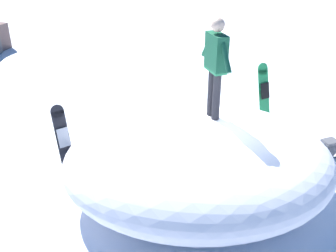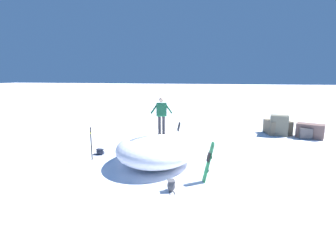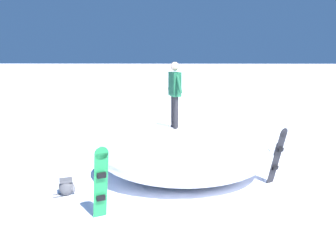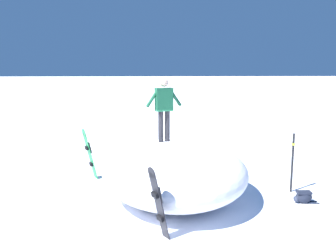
% 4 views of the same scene
% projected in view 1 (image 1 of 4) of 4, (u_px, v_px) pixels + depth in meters
% --- Properties ---
extents(ground, '(240.00, 240.00, 0.00)m').
position_uv_depth(ground, '(209.00, 195.00, 7.88)').
color(ground, white).
extents(snow_mound, '(5.09, 4.16, 1.59)m').
position_uv_depth(snow_mound, '(198.00, 162.00, 7.48)').
color(snow_mound, white).
rests_on(snow_mound, ground).
extents(snowboarder_standing, '(0.42, 1.04, 1.78)m').
position_uv_depth(snowboarder_standing, '(216.00, 62.00, 6.88)').
color(snowboarder_standing, black).
rests_on(snowboarder_standing, snow_mound).
extents(snowboard_primary_upright, '(0.45, 0.49, 1.67)m').
position_uv_depth(snowboard_primary_upright, '(64.00, 145.00, 7.88)').
color(snowboard_primary_upright, black).
rests_on(snowboard_primary_upright, ground).
extents(snowboard_secondary_upright, '(0.46, 0.51, 1.72)m').
position_uv_depth(snowboard_secondary_upright, '(264.00, 97.00, 9.84)').
color(snowboard_secondary_upright, '#1E8C47').
rests_on(snowboard_secondary_upright, ground).
extents(backpack_far, '(0.61, 0.44, 0.45)m').
position_uv_depth(backpack_far, '(328.00, 149.00, 8.99)').
color(backpack_far, '#4C4C51').
rests_on(backpack_far, ground).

